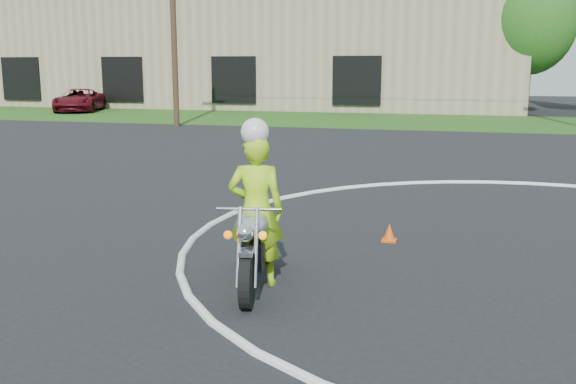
# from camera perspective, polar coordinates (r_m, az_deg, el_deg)

# --- Properties ---
(grass_strip) EXTENTS (120.00, 10.00, 0.02)m
(grass_strip) POSITION_cam_1_polar(r_m,az_deg,el_deg) (34.80, 17.91, 5.86)
(grass_strip) COLOR #1E4714
(grass_strip) RESTS_ON ground
(primary_motorcycle) EXTENTS (0.80, 2.27, 1.21)m
(primary_motorcycle) POSITION_cam_1_polar(r_m,az_deg,el_deg) (8.44, -3.04, -4.69)
(primary_motorcycle) COLOR black
(primary_motorcycle) RESTS_ON ground
(rider_primary_grp) EXTENTS (0.82, 0.63, 2.24)m
(rider_primary_grp) POSITION_cam_1_polar(r_m,az_deg,el_deg) (8.46, -2.86, -1.22)
(rider_primary_grp) COLOR #A1D916
(rider_primary_grp) RESTS_ON ground
(pickup_grp) EXTENTS (3.99, 5.73, 1.45)m
(pickup_grp) POSITION_cam_1_polar(r_m,az_deg,el_deg) (43.52, -18.06, 7.76)
(pickup_grp) COLOR #4F0914
(pickup_grp) RESTS_ON ground
(warehouse) EXTENTS (41.00, 17.00, 8.30)m
(warehouse) POSITION_cam_1_polar(r_m,az_deg,el_deg) (50.39, -3.87, 12.57)
(warehouse) COLOR tan
(warehouse) RESTS_ON ground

